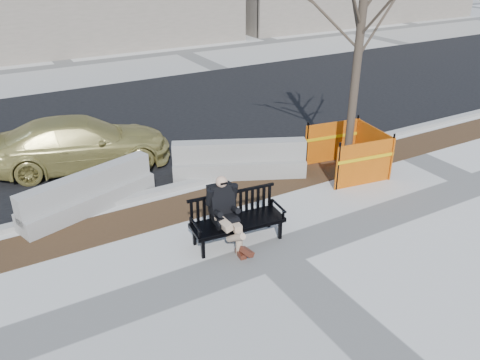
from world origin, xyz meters
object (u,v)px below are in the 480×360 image
object	(u,v)px
bench	(238,241)
jersey_barrier_right	(239,176)
tree_fence	(345,172)
jersey_barrier_left	(91,209)
seated_man	(225,243)
sedan	(85,166)

from	to	relation	value
bench	jersey_barrier_right	bearing A→B (deg)	65.33
bench	tree_fence	distance (m)	4.42
bench	jersey_barrier_left	xyz separation A→B (m)	(-2.30, 2.86, 0.00)
seated_man	jersey_barrier_left	xyz separation A→B (m)	(-2.03, 2.78, 0.00)
seated_man	sedan	world-z (taller)	seated_man
seated_man	jersey_barrier_right	xyz separation A→B (m)	(1.84, 2.61, 0.00)
seated_man	jersey_barrier_right	distance (m)	3.20
bench	jersey_barrier_right	size ratio (longest dim) A/B	0.57
jersey_barrier_right	jersey_barrier_left	bearing A→B (deg)	-157.52
seated_man	jersey_barrier_right	bearing A→B (deg)	60.52
bench	sedan	bearing A→B (deg)	114.42
bench	tree_fence	world-z (taller)	tree_fence
sedan	bench	bearing A→B (deg)	-149.30
bench	jersey_barrier_right	distance (m)	3.12
sedan	jersey_barrier_right	bearing A→B (deg)	-116.09
seated_man	tree_fence	distance (m)	4.64
tree_fence	bench	bearing A→B (deg)	-160.56
jersey_barrier_left	bench	bearing A→B (deg)	-68.93
jersey_barrier_left	seated_man	bearing A→B (deg)	-71.53
seated_man	tree_fence	size ratio (longest dim) A/B	0.24
jersey_barrier_left	jersey_barrier_right	bearing A→B (deg)	-20.15
tree_fence	sedan	world-z (taller)	tree_fence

